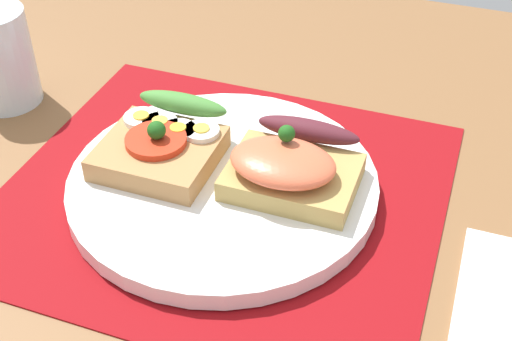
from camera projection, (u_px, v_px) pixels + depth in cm
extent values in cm
cube|color=brown|center=(224.00, 207.00, 60.39)|extent=(120.00, 90.00, 3.20)
cube|color=maroon|center=(223.00, 192.00, 59.30)|extent=(37.03, 33.47, 0.30)
cylinder|color=white|center=(223.00, 184.00, 58.71)|extent=(26.42, 26.42, 1.57)
cube|color=#B5814D|center=(160.00, 152.00, 59.30)|extent=(9.70, 9.02, 2.04)
cylinder|color=red|center=(154.00, 142.00, 58.13)|extent=(5.27, 5.27, 0.60)
ellipsoid|color=#458536|center=(183.00, 104.00, 61.70)|extent=(8.54, 2.20, 1.80)
sphere|color=#1E5919|center=(158.00, 129.00, 57.79)|extent=(1.60, 1.60, 1.60)
cylinder|color=white|center=(141.00, 118.00, 61.02)|extent=(3.15, 3.15, 0.50)
cylinder|color=yellow|center=(141.00, 115.00, 60.81)|extent=(1.42, 1.42, 0.16)
cylinder|color=white|center=(160.00, 124.00, 60.38)|extent=(3.15, 3.15, 0.50)
cylinder|color=yellow|center=(160.00, 121.00, 60.17)|extent=(1.42, 1.42, 0.16)
cylinder|color=white|center=(178.00, 131.00, 59.55)|extent=(3.15, 3.15, 0.50)
cylinder|color=yellow|center=(178.00, 127.00, 59.34)|extent=(1.42, 1.42, 0.16)
cylinder|color=white|center=(201.00, 131.00, 59.48)|extent=(3.15, 3.15, 0.50)
cylinder|color=yellow|center=(201.00, 128.00, 59.27)|extent=(1.42, 1.42, 0.16)
cube|color=tan|center=(292.00, 177.00, 56.73)|extent=(10.64, 7.96, 1.86)
ellipsoid|color=#E76643|center=(284.00, 159.00, 55.27)|extent=(8.72, 6.37, 2.20)
ellipsoid|color=#531E27|center=(308.00, 130.00, 58.80)|extent=(9.04, 2.20, 1.80)
sphere|color=#1E5919|center=(287.00, 133.00, 54.99)|extent=(1.40, 1.40, 1.40)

